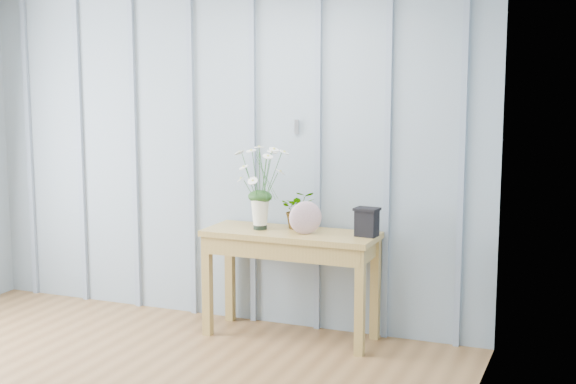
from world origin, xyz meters
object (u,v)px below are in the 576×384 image
at_px(carved_box, 367,222).
at_px(felt_disc_vessel, 305,218).
at_px(daisy_vase, 260,176).
at_px(sideboard, 291,248).

bearing_deg(carved_box, felt_disc_vessel, -167.18).
xyz_separation_m(daisy_vase, carved_box, (0.75, 0.05, -0.27)).
xyz_separation_m(sideboard, daisy_vase, (-0.22, -0.01, 0.49)).
height_order(daisy_vase, carved_box, daisy_vase).
bearing_deg(felt_disc_vessel, daisy_vase, 138.62).
relative_size(daisy_vase, carved_box, 3.10).
relative_size(sideboard, felt_disc_vessel, 5.32).
bearing_deg(daisy_vase, felt_disc_vessel, -7.20).
bearing_deg(sideboard, carved_box, 3.78).
bearing_deg(carved_box, sideboard, -176.22).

